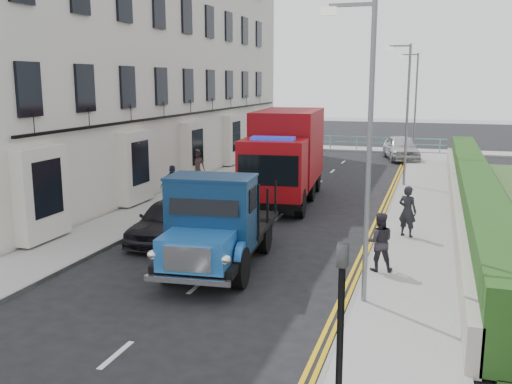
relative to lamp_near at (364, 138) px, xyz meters
name	(u,v)px	position (x,y,z in m)	size (l,w,h in m)	color
ground	(225,263)	(-4.18, 2.00, -4.00)	(120.00, 120.00, 0.00)	black
pavement_west	(189,193)	(-9.38, 11.00, -3.94)	(2.40, 38.00, 0.12)	gray
pavement_east	(421,208)	(1.12, 11.00, -3.94)	(2.60, 38.00, 0.12)	gray
promenade	(358,149)	(-4.18, 31.00, -3.94)	(30.00, 2.50, 0.12)	gray
sea_plane	(390,122)	(-4.18, 62.00, -4.00)	(120.00, 120.00, 0.00)	#4F636C
terrace_west	(143,44)	(-13.65, 15.00, 3.17)	(6.31, 30.20, 14.25)	beige
garden_east	(472,191)	(3.03, 11.00, -3.10)	(1.45, 28.00, 1.75)	#B2AD9E
seafront_railing	(357,143)	(-4.18, 30.20, -3.42)	(13.00, 0.08, 1.11)	#59B2A5
lamp_near	(364,138)	(0.00, 0.00, 0.00)	(1.23, 0.18, 7.00)	slate
lamp_mid	(405,107)	(0.00, 16.00, 0.00)	(1.23, 0.18, 7.00)	slate
lamp_far	(414,100)	(0.00, 26.00, 0.00)	(1.23, 0.18, 7.00)	slate
traffic_signal	(341,313)	(0.42, -5.50, -1.92)	(0.16, 0.20, 3.10)	black
bedford_lorry	(214,229)	(-4.13, 1.08, -2.74)	(2.79, 5.95, 2.73)	black
red_lorry	(286,154)	(-4.72, 11.06, -1.88)	(3.25, 7.78, 3.97)	black
parked_car_front	(169,220)	(-6.78, 3.69, -3.29)	(1.67, 4.16, 1.42)	black
parked_car_mid	(203,190)	(-7.78, 9.00, -3.32)	(1.43, 4.11, 1.36)	#5178AF
parked_car_rear	(279,165)	(-6.78, 17.59, -3.39)	(1.71, 4.20, 1.22)	#A0A0A5
seafront_car_left	(287,152)	(-7.68, 22.76, -3.33)	(2.20, 4.77, 1.33)	black
seafront_car_right	(401,148)	(-0.68, 26.36, -3.18)	(1.93, 4.79, 1.63)	silver
pedestrian_east_near	(407,211)	(0.78, 6.20, -3.01)	(0.63, 0.41, 1.73)	black
pedestrian_east_far	(379,242)	(0.23, 2.34, -3.06)	(0.80, 0.62, 1.64)	#2C2730
pedestrian_west_near	(173,187)	(-8.63, 7.84, -3.00)	(1.03, 0.43, 1.76)	#1B2230
pedestrian_west_far	(197,165)	(-10.18, 13.82, -3.03)	(0.83, 0.54, 1.70)	#3A2C2A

